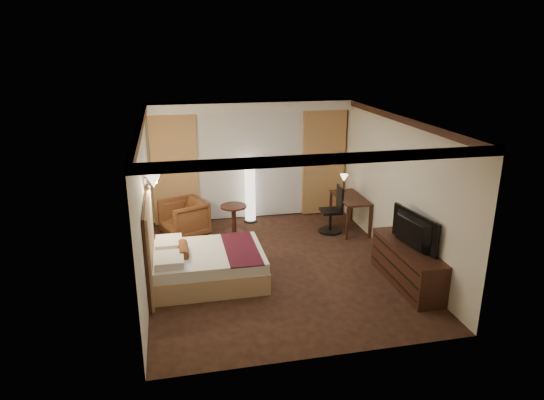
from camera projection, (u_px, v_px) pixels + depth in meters
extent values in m
cube|color=black|center=(277.00, 266.00, 8.88)|extent=(4.50, 5.50, 0.01)
cube|color=white|center=(277.00, 119.00, 8.04)|extent=(4.50, 5.50, 0.01)
cube|color=#EEE6CE|center=(250.00, 160.00, 11.02)|extent=(4.50, 0.02, 2.70)
cube|color=#EEE6CE|center=(144.00, 205.00, 8.01)|extent=(0.02, 5.50, 2.70)
cube|color=#EEE6CE|center=(396.00, 188.00, 8.91)|extent=(0.02, 5.50, 2.70)
cube|color=white|center=(251.00, 106.00, 10.39)|extent=(4.50, 0.50, 0.20)
cube|color=silver|center=(251.00, 165.00, 10.97)|extent=(2.48, 0.04, 2.45)
cube|color=tan|center=(175.00, 170.00, 10.58)|extent=(1.00, 0.14, 2.45)
cube|color=tan|center=(323.00, 162.00, 11.26)|extent=(1.00, 0.14, 2.45)
imported|color=#513218|center=(184.00, 216.00, 10.16)|extent=(1.04, 1.06, 0.85)
imported|color=black|center=(409.00, 227.00, 7.92)|extent=(0.83, 1.25, 0.15)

